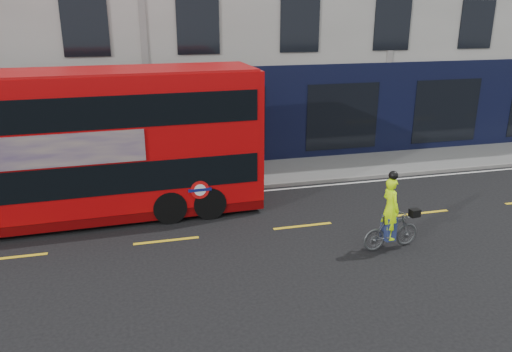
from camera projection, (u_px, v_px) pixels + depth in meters
name	position (u px, v px, depth m)	size (l,w,h in m)	color
ground	(171.00, 266.00, 12.48)	(120.00, 120.00, 0.00)	black
pavement	(155.00, 182.00, 18.43)	(60.00, 3.00, 0.12)	slate
kerb	(158.00, 195.00, 17.05)	(60.00, 0.12, 0.13)	slate
road_edge_line	(159.00, 200.00, 16.79)	(58.00, 0.10, 0.01)	silver
lane_dashes	(166.00, 241.00, 13.85)	(58.00, 0.12, 0.01)	gold
bus	(74.00, 146.00, 14.68)	(11.19, 2.89, 4.48)	#B40709
cyclist	(391.00, 223.00, 13.20)	(1.70, 0.65, 2.19)	#484C4E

